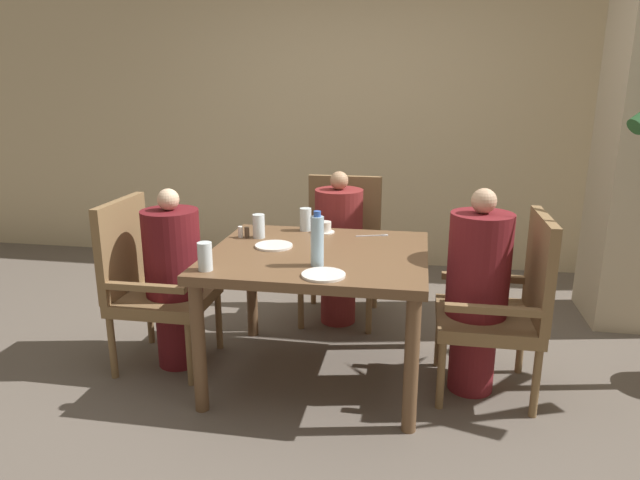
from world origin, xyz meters
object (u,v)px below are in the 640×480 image
(chair_left_side, at_px, (150,280))
(chair_far_side, at_px, (342,245))
(glass_tall_near, at_px, (259,226))
(chair_right_side, at_px, (506,302))
(diner_in_far_chair, at_px, (339,247))
(water_bottle, at_px, (317,240))
(glass_tall_mid, at_px, (306,219))
(diner_in_left_chair, at_px, (174,277))
(diner_in_right_chair, at_px, (477,290))
(glass_tall_far, at_px, (205,256))
(plate_main_right, at_px, (323,275))
(teacup_with_saucer, at_px, (325,228))
(plate_main_left, at_px, (274,246))

(chair_left_side, relative_size, chair_far_side, 1.00)
(glass_tall_near, bearing_deg, chair_right_side, -9.01)
(diner_in_far_chair, height_order, water_bottle, diner_in_far_chair)
(glass_tall_mid, bearing_deg, chair_left_side, -152.69)
(diner_in_left_chair, distance_m, diner_in_right_chair, 1.68)
(chair_far_side, xyz_separation_m, glass_tall_far, (-0.48, -1.33, 0.29))
(water_bottle, bearing_deg, chair_left_side, 166.89)
(plate_main_right, xyz_separation_m, teacup_with_saucer, (-0.13, 0.79, 0.02))
(chair_left_side, bearing_deg, teacup_with_saucer, 22.63)
(plate_main_right, bearing_deg, glass_tall_mid, 106.98)
(glass_tall_mid, bearing_deg, chair_right_side, -20.59)
(glass_tall_far, bearing_deg, teacup_with_saucer, 60.88)
(plate_main_left, distance_m, teacup_with_saucer, 0.42)
(chair_right_side, relative_size, glass_tall_near, 7.02)
(chair_far_side, bearing_deg, glass_tall_mid, -107.52)
(chair_right_side, height_order, water_bottle, water_bottle)
(chair_far_side, distance_m, glass_tall_near, 0.86)
(chair_right_side, relative_size, glass_tall_far, 7.02)
(chair_far_side, bearing_deg, water_bottle, -88.15)
(diner_in_left_chair, height_order, glass_tall_mid, diner_in_left_chair)
(teacup_with_saucer, bearing_deg, diner_in_far_chair, 84.89)
(diner_in_far_chair, distance_m, teacup_with_saucer, 0.44)
(chair_left_side, xyz_separation_m, chair_far_side, (0.99, 0.93, 0.00))
(chair_left_side, bearing_deg, chair_right_side, 0.00)
(chair_left_side, xyz_separation_m, glass_tall_near, (0.60, 0.22, 0.29))
(diner_in_far_chair, distance_m, water_bottle, 1.07)
(chair_right_side, distance_m, glass_tall_mid, 1.26)
(water_bottle, bearing_deg, chair_right_side, 14.11)
(water_bottle, xyz_separation_m, glass_tall_far, (-0.52, -0.17, -0.06))
(plate_main_right, bearing_deg, water_bottle, 110.61)
(water_bottle, bearing_deg, glass_tall_near, 133.14)
(glass_tall_mid, bearing_deg, diner_in_right_chair, -23.40)
(plate_main_left, bearing_deg, diner_in_left_chair, -175.42)
(diner_in_left_chair, xyz_separation_m, glass_tall_near, (0.45, 0.22, 0.26))
(chair_right_side, relative_size, diner_in_right_chair, 0.88)
(water_bottle, bearing_deg, chair_far_side, 91.85)
(plate_main_right, relative_size, teacup_with_saucer, 1.72)
(chair_right_side, xyz_separation_m, diner_in_right_chair, (-0.15, 0.00, 0.06))
(chair_left_side, xyz_separation_m, plate_main_left, (0.73, 0.05, 0.23))
(plate_main_right, distance_m, glass_tall_near, 0.78)
(diner_in_right_chair, relative_size, glass_tall_near, 7.96)
(chair_left_side, height_order, glass_tall_near, chair_left_side)
(glass_tall_near, relative_size, glass_tall_far, 1.00)
(chair_left_side, distance_m, plate_main_right, 1.18)
(glass_tall_mid, bearing_deg, diner_in_left_chair, -147.77)
(diner_in_left_chair, bearing_deg, chair_far_side, 47.79)
(diner_in_far_chair, bearing_deg, chair_far_side, 90.00)
(water_bottle, height_order, glass_tall_near, water_bottle)
(plate_main_right, bearing_deg, diner_in_right_chair, 27.69)
(water_bottle, bearing_deg, diner_in_far_chair, 92.13)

